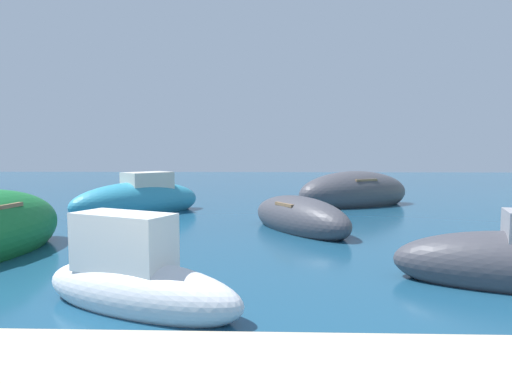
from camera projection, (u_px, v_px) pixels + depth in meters
moored_boat_0 at (139, 201)px, 16.24m from camera, size 4.53×4.70×1.76m
moored_boat_1 at (300, 218)px, 12.85m from camera, size 3.27×4.29×1.23m
moored_boat_3 at (354, 193)px, 18.58m from camera, size 5.34×4.04×1.78m
moored_boat_8 at (136, 281)px, 6.53m from camera, size 3.40×2.25×1.54m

